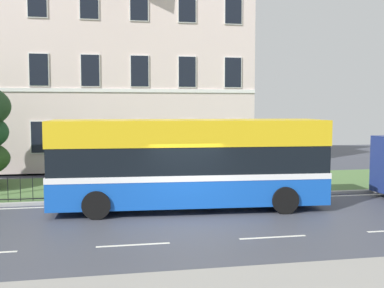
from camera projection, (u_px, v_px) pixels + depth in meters
name	position (u px, v px, depth m)	size (l,w,h in m)	color
ground_plane	(186.00, 217.00, 16.06)	(60.00, 56.00, 0.18)	#3E414C
georgian_townhouse	(113.00, 60.00, 30.67)	(16.50, 10.21, 13.34)	beige
iron_verge_railing	(122.00, 185.00, 18.74)	(15.99, 0.04, 0.97)	black
single_decker_bus	(189.00, 162.00, 17.15)	(10.06, 3.19, 3.28)	blue
litter_bin	(204.00, 178.00, 20.12)	(0.55, 0.55, 1.17)	black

